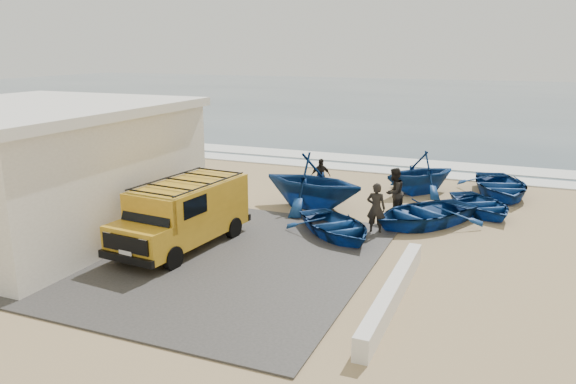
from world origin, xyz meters
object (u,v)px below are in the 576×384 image
(van, at_px, (184,212))
(boat_near_right, at_px, (423,213))
(boat_near_left, at_px, (336,226))
(boat_mid_left, at_px, (312,181))
(fisherman_front, at_px, (376,208))
(boat_far_left, at_px, (420,173))
(parapet, at_px, (393,293))
(fisherman_middle, at_px, (394,192))
(boat_far_right, at_px, (500,186))
(building, at_px, (32,168))
(boat_mid_right, at_px, (481,205))
(fisherman_back, at_px, (320,176))

(van, xyz_separation_m, boat_near_right, (6.52, 5.11, -0.69))
(boat_near_left, bearing_deg, boat_mid_left, 76.64)
(fisherman_front, bearing_deg, boat_far_left, -98.21)
(boat_far_left, height_order, fisherman_front, boat_far_left)
(parapet, distance_m, boat_mid_left, 8.63)
(parapet, relative_size, fisherman_middle, 3.26)
(boat_far_right, bearing_deg, building, -158.50)
(parapet, bearing_deg, boat_near_left, 123.72)
(boat_mid_right, bearing_deg, fisherman_back, 142.38)
(parapet, distance_m, boat_mid_right, 8.99)
(boat_far_right, height_order, fisherman_back, fisherman_back)
(boat_near_left, relative_size, boat_far_right, 0.84)
(fisherman_middle, bearing_deg, fisherman_front, 15.45)
(parapet, bearing_deg, boat_mid_right, 80.93)
(boat_mid_left, distance_m, fisherman_front, 3.66)
(boat_near_right, relative_size, boat_mid_left, 1.03)
(boat_far_right, bearing_deg, parapet, -114.93)
(parapet, xyz_separation_m, fisherman_front, (-1.71, 5.12, 0.60))
(building, bearing_deg, boat_mid_right, 29.52)
(boat_mid_left, bearing_deg, boat_near_right, -87.30)
(boat_near_left, distance_m, boat_far_right, 9.08)
(boat_far_left, bearing_deg, boat_near_left, -62.65)
(boat_near_left, relative_size, fisherman_middle, 1.96)
(building, height_order, fisherman_back, building)
(van, bearing_deg, fisherman_middle, 52.49)
(van, distance_m, boat_far_left, 11.11)
(boat_far_right, bearing_deg, van, -145.99)
(boat_mid_left, relative_size, fisherman_middle, 2.24)
(boat_far_left, distance_m, fisherman_front, 5.98)
(van, relative_size, boat_far_left, 1.46)
(boat_far_left, distance_m, boat_far_right, 3.36)
(boat_mid_right, bearing_deg, building, 176.19)
(boat_near_left, relative_size, boat_far_left, 1.04)
(boat_mid_left, distance_m, boat_mid_right, 6.43)
(building, xyz_separation_m, boat_mid_right, (13.92, 7.88, -1.81))
(boat_near_left, bearing_deg, parapet, -102.75)
(boat_near_right, bearing_deg, parapet, -50.33)
(fisherman_front, bearing_deg, boat_mid_left, -38.04)
(boat_near_right, height_order, fisherman_middle, fisherman_middle)
(fisherman_back, bearing_deg, van, -141.13)
(boat_far_left, distance_m, fisherman_middle, 3.83)
(parapet, bearing_deg, building, 175.42)
(fisherman_middle, bearing_deg, boat_far_right, 162.18)
(fisherman_front, distance_m, fisherman_back, 5.49)
(boat_near_right, relative_size, fisherman_front, 2.42)
(boat_mid_left, relative_size, boat_far_right, 0.96)
(boat_near_right, xyz_separation_m, boat_mid_left, (-4.35, 0.54, 0.65))
(boat_far_right, height_order, fisherman_middle, fisherman_middle)
(fisherman_front, bearing_deg, parapet, 104.55)
(boat_mid_left, bearing_deg, fisherman_back, 21.04)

